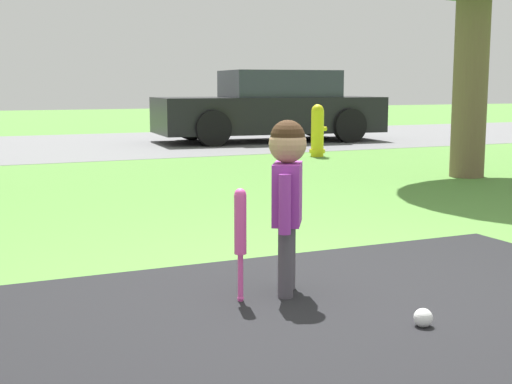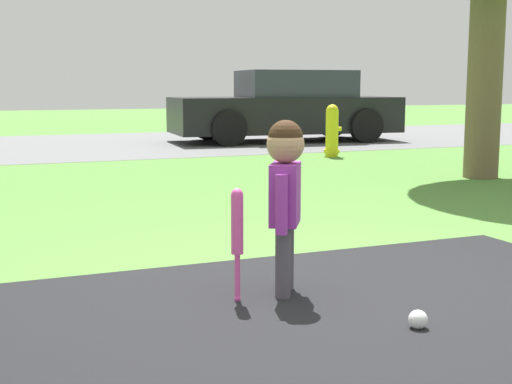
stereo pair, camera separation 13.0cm
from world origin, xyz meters
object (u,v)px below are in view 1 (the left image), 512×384
sports_ball (423,318)px  fire_hydrant (317,131)px  parked_car (271,108)px  child (287,182)px  baseball_bat (240,229)px

sports_ball → fire_hydrant: (3.47, 7.17, 0.35)m
sports_ball → parked_car: bearing=68.0°
child → sports_ball: bearing=-124.5°
child → fire_hydrant: (3.80, 6.43, -0.21)m
baseball_bat → parked_car: parked_car is taller
baseball_bat → sports_ball: (0.62, -0.71, -0.34)m
fire_hydrant → parked_car: bearing=77.7°
child → fire_hydrant: child is taller
fire_hydrant → parked_car: parked_car is taller
baseball_bat → fire_hydrant: bearing=57.7°
baseball_bat → sports_ball: bearing=-49.2°
sports_ball → parked_car: size_ratio=0.02×
child → baseball_bat: 0.36m
baseball_bat → fire_hydrant: fire_hydrant is taller
parked_car → sports_ball: bearing=73.3°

